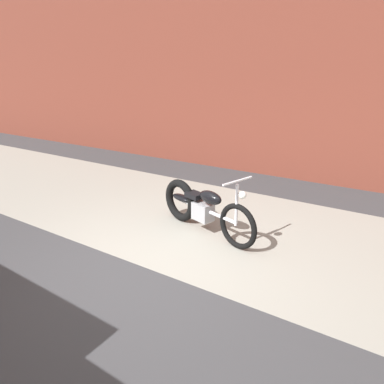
# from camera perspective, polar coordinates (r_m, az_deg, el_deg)

# --- Properties ---
(ground_plane) EXTENTS (80.00, 80.00, 0.00)m
(ground_plane) POSITION_cam_1_polar(r_m,az_deg,el_deg) (4.57, -7.67, -12.58)
(ground_plane) COLOR #38383A
(sidewalk_slab) EXTENTS (36.00, 3.50, 0.01)m
(sidewalk_slab) POSITION_cam_1_polar(r_m,az_deg,el_deg) (5.85, 3.34, -4.93)
(sidewalk_slab) COLOR gray
(sidewalk_slab) RESTS_ON ground
(brick_building_wall) EXTENTS (36.00, 0.50, 6.37)m
(brick_building_wall) POSITION_cam_1_polar(r_m,az_deg,el_deg) (8.56, 16.20, 23.90)
(brick_building_wall) COLOR brown
(brick_building_wall) RESTS_ON ground
(motorcycle_black) EXTENTS (1.95, 0.81, 1.03)m
(motorcycle_black) POSITION_cam_1_polar(r_m,az_deg,el_deg) (5.39, 1.32, -2.48)
(motorcycle_black) COLOR black
(motorcycle_black) RESTS_ON ground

